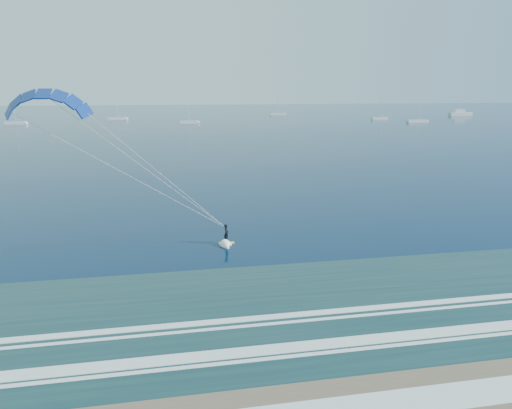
{
  "coord_description": "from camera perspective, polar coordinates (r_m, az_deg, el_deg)",
  "views": [
    {
      "loc": [
        -8.82,
        -18.69,
        15.48
      ],
      "look_at": [
        -1.24,
        22.86,
        4.74
      ],
      "focal_mm": 32.0,
      "sensor_mm": 36.0,
      "label": 1
    }
  ],
  "objects": [
    {
      "name": "motor_yacht",
      "position": [
        299.44,
        24.14,
        10.37
      ],
      "size": [
        13.57,
        3.62,
        5.8
      ],
      "color": "silver",
      "rests_on": "ground"
    },
    {
      "name": "kitesurfer_rig",
      "position": [
        42.84,
        -13.98,
        4.58
      ],
      "size": [
        20.65,
        6.3,
        16.57
      ],
      "color": "#D0F01C",
      "rests_on": "ground"
    },
    {
      "name": "sailboat_2",
      "position": [
        247.97,
        -16.91,
        10.25
      ],
      "size": [
        9.54,
        2.4,
        12.75
      ],
      "color": "silver",
      "rests_on": "ground"
    },
    {
      "name": "sailboat_6",
      "position": [
        232.3,
        19.53,
        9.81
      ],
      "size": [
        10.22,
        2.4,
        13.64
      ],
      "color": "silver",
      "rests_on": "ground"
    },
    {
      "name": "ground",
      "position": [
        25.82,
        12.93,
        -22.98
      ],
      "size": [
        900.0,
        900.0,
        0.0
      ],
      "primitive_type": "plane",
      "color": "#082548",
      "rests_on": "ground"
    },
    {
      "name": "sailboat_4",
      "position": [
        281.18,
        2.72,
        11.24
      ],
      "size": [
        9.22,
        2.4,
        12.47
      ],
      "color": "silver",
      "rests_on": "ground"
    },
    {
      "name": "sailboat_3",
      "position": [
        214.37,
        -8.34,
        10.16
      ],
      "size": [
        8.58,
        2.4,
        11.92
      ],
      "color": "silver",
      "rests_on": "ground"
    },
    {
      "name": "sailboat_5",
      "position": [
        247.48,
        15.19,
        10.35
      ],
      "size": [
        8.53,
        2.4,
        11.67
      ],
      "color": "silver",
      "rests_on": "ground"
    },
    {
      "name": "sailboat_1",
      "position": [
        233.11,
        -27.81,
        9.01
      ],
      "size": [
        9.23,
        2.4,
        12.6
      ],
      "color": "silver",
      "rests_on": "ground"
    }
  ]
}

